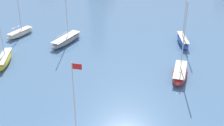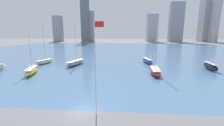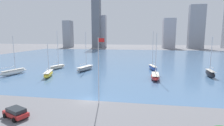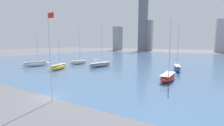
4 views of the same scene
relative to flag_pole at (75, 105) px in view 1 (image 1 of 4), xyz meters
The scene contains 6 objects.
flag_pole is the anchor object (origin of this frame).
sailboat_gray 34.31m from the flag_pole, 112.54° to the left, with size 5.24×10.56×14.46m.
sailboat_red 25.53m from the flag_pole, 60.35° to the left, with size 3.00×8.93×13.88m.
sailboat_cream 41.66m from the flag_pole, 127.31° to the left, with size 4.50×8.24×14.90m.
sailboat_yellow 29.42m from the flag_pole, 137.92° to the left, with size 4.60×9.36×10.61m.
sailboat_blue 38.93m from the flag_pole, 71.09° to the left, with size 3.59×8.90×14.81m.
Camera 1 is at (13.34, -29.95, 28.67)m, focal length 50.00 mm.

